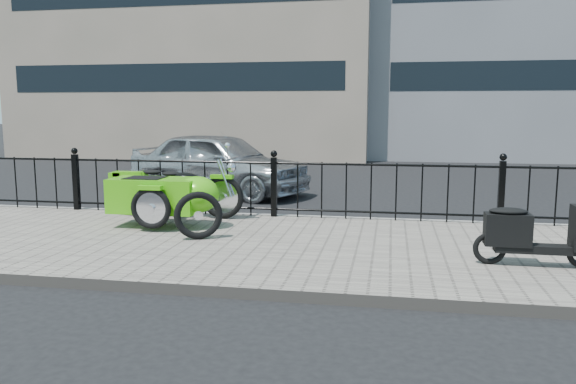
% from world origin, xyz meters
% --- Properties ---
extents(ground, '(120.00, 120.00, 0.00)m').
position_xyz_m(ground, '(0.00, 0.00, 0.00)').
color(ground, black).
rests_on(ground, ground).
extents(sidewalk, '(30.00, 3.80, 0.12)m').
position_xyz_m(sidewalk, '(0.00, -0.50, 0.06)').
color(sidewalk, '#6E655D').
rests_on(sidewalk, ground).
extents(curb, '(30.00, 0.10, 0.12)m').
position_xyz_m(curb, '(0.00, 1.44, 0.06)').
color(curb, gray).
rests_on(curb, ground).
extents(iron_fence, '(14.11, 0.11, 1.08)m').
position_xyz_m(iron_fence, '(0.00, 1.30, 0.59)').
color(iron_fence, black).
rests_on(iron_fence, sidewalk).
extents(building_tan, '(14.00, 8.01, 12.00)m').
position_xyz_m(building_tan, '(-6.00, 15.99, 6.00)').
color(building_tan, gray).
rests_on(building_tan, ground).
extents(motorcycle_sidecar, '(2.28, 1.48, 0.98)m').
position_xyz_m(motorcycle_sidecar, '(-1.39, 0.34, 0.59)').
color(motorcycle_sidecar, black).
rests_on(motorcycle_sidecar, sidewalk).
extents(scooter, '(1.35, 0.39, 0.91)m').
position_xyz_m(scooter, '(3.36, -1.06, 0.47)').
color(scooter, black).
rests_on(scooter, sidewalk).
extents(spare_tire, '(0.63, 0.35, 0.65)m').
position_xyz_m(spare_tire, '(-0.65, -0.50, 0.44)').
color(spare_tire, black).
rests_on(spare_tire, sidewalk).
extents(sedan_car, '(4.35, 2.75, 1.38)m').
position_xyz_m(sedan_car, '(-1.84, 4.22, 0.69)').
color(sedan_car, '#ADB0B4').
rests_on(sedan_car, ground).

